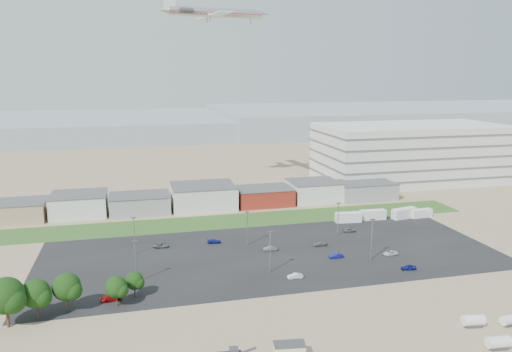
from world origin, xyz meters
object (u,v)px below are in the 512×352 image
object	(u,v)px
airliner	(216,13)
parked_car_9	(161,246)
portable_shed	(289,351)
storage_tank_nw	(473,320)
parked_car_2	(408,267)
parked_car_6	(214,241)
parked_car_7	(270,248)
box_trailer_a	(348,217)
parked_car_1	(336,256)
parked_car_10	(111,298)
parked_car_8	(350,230)
parked_car_12	(320,244)
tree_far_left	(6,300)
parked_car_0	(390,253)
parked_car_13	(295,276)

from	to	relation	value
airliner	parked_car_9	size ratio (longest dim) A/B	11.09
airliner	portable_shed	bearing A→B (deg)	-102.74
storage_tank_nw	parked_car_2	size ratio (longest dim) A/B	1.12
parked_car_6	parked_car_7	bearing A→B (deg)	-118.91
portable_shed	parked_car_9	xyz separation A→B (m)	(-17.69, 60.37, -0.77)
box_trailer_a	parked_car_1	xyz separation A→B (m)	(-16.36, -28.90, -0.93)
parked_car_2	parked_car_9	size ratio (longest dim) A/B	0.89
parked_car_2	parked_car_7	world-z (taller)	parked_car_7
parked_car_10	parked_car_9	bearing A→B (deg)	-28.61
parked_car_7	parked_car_10	bearing A→B (deg)	-63.26
storage_tank_nw	parked_car_7	xyz separation A→B (m)	(-26.15, 48.96, -0.60)
parked_car_6	airliner	bearing A→B (deg)	-4.66
portable_shed	parked_car_2	bearing A→B (deg)	44.57
parked_car_8	parked_car_12	world-z (taller)	parked_car_8
box_trailer_a	airliner	world-z (taller)	airliner
parked_car_8	portable_shed	bearing A→B (deg)	153.10
box_trailer_a	tree_far_left	size ratio (longest dim) A/B	0.75
parked_car_0	parked_car_13	distance (m)	30.37
portable_shed	parked_car_9	size ratio (longest dim) A/B	1.30
tree_far_left	parked_car_1	distance (m)	76.59
portable_shed	parked_car_13	world-z (taller)	portable_shed
parked_car_13	parked_car_2	bearing A→B (deg)	86.40
parked_car_12	parked_car_13	bearing A→B (deg)	-31.07
portable_shed	parked_car_7	distance (m)	51.97
tree_far_left	parked_car_7	distance (m)	65.53
parked_car_1	parked_car_2	distance (m)	18.19
parked_car_1	parked_car_8	distance (m)	22.87
storage_tank_nw	parked_car_0	world-z (taller)	storage_tank_nw
parked_car_0	airliner	bearing A→B (deg)	-163.39
tree_far_left	parked_car_10	size ratio (longest dim) A/B	2.55
storage_tank_nw	airliner	world-z (taller)	airliner
box_trailer_a	parked_car_2	xyz separation A→B (m)	(-2.35, -40.50, -0.94)
parked_car_7	parked_car_8	xyz separation A→B (m)	(27.56, 9.81, 0.01)
storage_tank_nw	box_trailer_a	distance (m)	68.69
portable_shed	parked_car_9	distance (m)	62.92
box_trailer_a	parked_car_13	world-z (taller)	box_trailer_a
parked_car_0	parked_car_7	world-z (taller)	parked_car_7
box_trailer_a	parked_car_12	xyz separation A→B (m)	(-17.18, -19.16, -1.00)
parked_car_6	parked_car_9	size ratio (longest dim) A/B	0.93
storage_tank_nw	airliner	bearing A→B (deg)	102.27
parked_car_0	parked_car_7	distance (m)	31.74
portable_shed	parked_car_10	world-z (taller)	portable_shed
parked_car_7	parked_car_12	world-z (taller)	parked_car_7
portable_shed	parked_car_10	size ratio (longest dim) A/B	1.22
box_trailer_a	parked_car_7	distance (m)	37.04
parked_car_7	parked_car_9	size ratio (longest dim) A/B	0.94
portable_shed	parked_car_2	world-z (taller)	portable_shed
parked_car_9	parked_car_1	bearing A→B (deg)	-106.68
storage_tank_nw	parked_car_9	world-z (taller)	storage_tank_nw
storage_tank_nw	parked_car_6	world-z (taller)	storage_tank_nw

